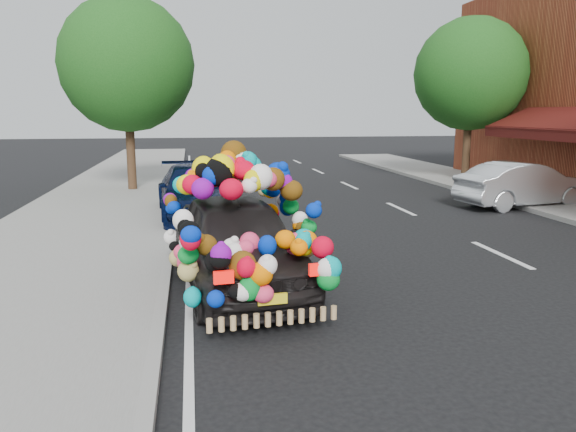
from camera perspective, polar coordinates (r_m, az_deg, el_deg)
name	(u,v)px	position (r m, az deg, el deg)	size (l,w,h in m)	color
ground	(307,264)	(9.66, 1.97, -4.86)	(100.00, 100.00, 0.00)	black
sidewalk	(42,272)	(9.74, -23.73, -5.26)	(4.00, 60.00, 0.12)	gray
kerb	(167,266)	(9.46, -12.16, -5.02)	(0.15, 60.00, 0.13)	gray
lane_markings	(501,254)	(10.95, 20.79, -3.67)	(6.00, 50.00, 0.01)	silver
tree_near_sidewalk	(126,65)	(18.77, -16.09, 14.57)	(4.20, 4.20, 6.13)	#332114
tree_far_b	(471,74)	(21.57, 18.07, 13.53)	(4.00, 4.00, 5.90)	#332114
plush_art_car	(237,219)	(8.18, -5.25, -0.34)	(2.44, 4.41, 2.02)	black
navy_sedan	(197,192)	(13.87, -9.27, 2.42)	(1.80, 4.43, 1.28)	black
silver_hatchback	(523,185)	(16.59, 22.80, 2.94)	(1.30, 3.73, 1.23)	silver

